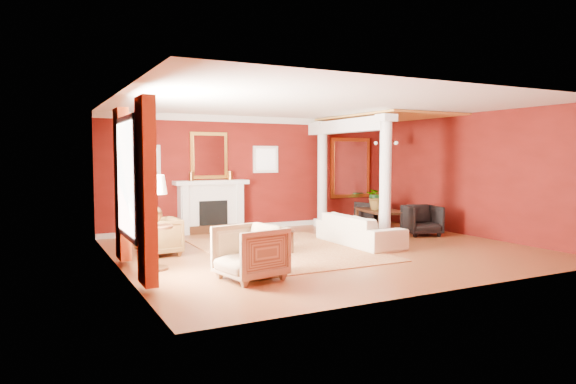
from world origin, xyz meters
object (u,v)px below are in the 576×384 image
coffee_table (273,232)px  sofa (359,225)px  dining_table (381,214)px  armchair_leopard (158,235)px  side_table (153,206)px  armchair_stripe (250,250)px

coffee_table → sofa: bearing=2.3°
sofa → dining_table: (1.76, 1.56, -0.01)m
armchair_leopard → side_table: 1.43m
armchair_leopard → coffee_table: (2.02, -0.84, 0.02)m
sofa → coffee_table: size_ratio=2.43×
sofa → armchair_leopard: (-4.09, 0.76, -0.03)m
armchair_stripe → dining_table: size_ratio=0.62×
sofa → armchair_leopard: 4.16m
armchair_leopard → coffee_table: bearing=65.5°
armchair_leopard → armchair_stripe: bearing=15.6°
dining_table → armchair_leopard: bearing=108.7°
armchair_leopard → coffee_table: size_ratio=0.87×
sofa → armchair_stripe: 3.75m
armchair_stripe → side_table: bearing=-150.6°
sofa → side_table: bearing=95.6°
armchair_leopard → side_table: size_ratio=0.50×
armchair_stripe → dining_table: (5.04, 3.36, -0.05)m
side_table → dining_table: (6.20, 2.01, -0.66)m
armchair_stripe → sofa: bearing=107.8°
dining_table → side_table: bearing=118.8°
sofa → coffee_table: sofa is taller
armchair_stripe → dining_table: bearing=112.7°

